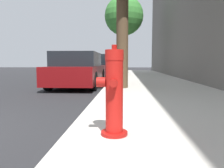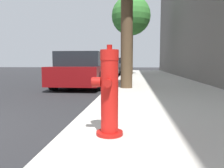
{
  "view_description": "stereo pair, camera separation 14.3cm",
  "coord_description": "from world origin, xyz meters",
  "px_view_note": "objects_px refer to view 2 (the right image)",
  "views": [
    {
      "loc": [
        2.34,
        -2.29,
        0.91
      ],
      "look_at": [
        2.14,
        1.16,
        0.58
      ],
      "focal_mm": 35.0,
      "sensor_mm": 36.0,
      "label": 1
    },
    {
      "loc": [
        2.48,
        -2.28,
        0.91
      ],
      "look_at": [
        2.14,
        1.16,
        0.58
      ],
      "focal_mm": 35.0,
      "sensor_mm": 36.0,
      "label": 2
    }
  ],
  "objects_px": {
    "fire_hydrant": "(109,94)",
    "parked_car_mid": "(105,66)",
    "street_tree_far": "(131,16)",
    "parked_car_near": "(84,70)",
    "parked_car_far": "(114,65)"
  },
  "relations": [
    {
      "from": "parked_car_near",
      "to": "street_tree_far",
      "type": "distance_m",
      "value": 7.36
    },
    {
      "from": "fire_hydrant",
      "to": "street_tree_far",
      "type": "xyz_separation_m",
      "value": [
        0.03,
        12.3,
        3.32
      ]
    },
    {
      "from": "parked_car_near",
      "to": "parked_car_far",
      "type": "xyz_separation_m",
      "value": [
        -0.03,
        12.64,
        0.04
      ]
    },
    {
      "from": "fire_hydrant",
      "to": "street_tree_far",
      "type": "relative_size",
      "value": 0.19
    },
    {
      "from": "parked_car_near",
      "to": "parked_car_mid",
      "type": "bearing_deg",
      "value": 89.91
    },
    {
      "from": "fire_hydrant",
      "to": "parked_car_near",
      "type": "relative_size",
      "value": 0.24
    },
    {
      "from": "fire_hydrant",
      "to": "parked_car_mid",
      "type": "distance_m",
      "value": 12.23
    },
    {
      "from": "fire_hydrant",
      "to": "parked_car_far",
      "type": "bearing_deg",
      "value": 95.17
    },
    {
      "from": "parked_car_far",
      "to": "parked_car_near",
      "type": "bearing_deg",
      "value": -89.88
    },
    {
      "from": "parked_car_mid",
      "to": "parked_car_far",
      "type": "xyz_separation_m",
      "value": [
        -0.04,
        6.45,
        -0.02
      ]
    },
    {
      "from": "parked_car_mid",
      "to": "street_tree_far",
      "type": "distance_m",
      "value": 3.64
    },
    {
      "from": "street_tree_far",
      "to": "parked_car_near",
      "type": "bearing_deg",
      "value": -104.83
    },
    {
      "from": "parked_car_mid",
      "to": "street_tree_far",
      "type": "xyz_separation_m",
      "value": [
        1.68,
        0.18,
        3.22
      ]
    },
    {
      "from": "fire_hydrant",
      "to": "parked_car_far",
      "type": "height_order",
      "value": "parked_car_far"
    },
    {
      "from": "parked_car_far",
      "to": "street_tree_far",
      "type": "height_order",
      "value": "street_tree_far"
    }
  ]
}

